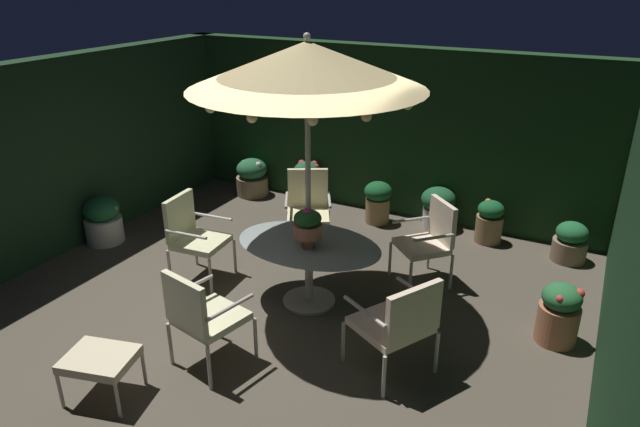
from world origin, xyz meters
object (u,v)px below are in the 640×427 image
patio_chair_east (430,237)px  patio_chair_northeast (399,321)px  patio_umbrella (307,66)px  patio_chair_north (201,313)px  patio_chair_south (193,232)px  ottoman_footrest (100,361)px  potted_plant_back_right (570,242)px  potted_plant_front_corner (307,181)px  potted_plant_back_center (252,177)px  potted_plant_right_far (559,313)px  centerpiece_planter (308,225)px  potted_plant_left_far (438,206)px  potted_plant_left_near (490,221)px  potted_plant_right_near (103,220)px  patio_chair_southeast (308,205)px  potted_plant_back_left (378,201)px  patio_dining_table (309,255)px

patio_chair_east → patio_chair_northeast: bearing=-81.1°
patio_umbrella → patio_chair_north: size_ratio=2.88×
patio_chair_south → ottoman_footrest: patio_chair_south is taller
patio_chair_east → potted_plant_back_right: 2.00m
patio_chair_north → patio_chair_south: 1.76m
potted_plant_front_corner → patio_chair_north: bearing=-74.5°
potted_plant_back_center → potted_plant_right_far: bearing=-22.0°
centerpiece_planter → potted_plant_left_far: bearing=76.9°
centerpiece_planter → potted_plant_back_right: 3.57m
patio_chair_south → potted_plant_back_center: 2.81m
centerpiece_planter → patio_umbrella: bearing=114.2°
potted_plant_right_far → potted_plant_left_near: (-1.11, 2.00, -0.02)m
centerpiece_planter → potted_plant_right_near: 3.33m
patio_umbrella → potted_plant_front_corner: patio_umbrella is taller
patio_chair_southeast → potted_plant_left_far: size_ratio=1.67×
ottoman_footrest → potted_plant_right_far: size_ratio=1.05×
centerpiece_planter → potted_plant_back_right: centerpiece_planter is taller
patio_umbrella → potted_plant_back_left: 3.30m
patio_chair_east → ottoman_footrest: bearing=-120.0°
potted_plant_back_right → patio_chair_east: bearing=-137.2°
potted_plant_right_near → potted_plant_left_far: bearing=33.1°
patio_chair_northeast → patio_chair_southeast: 2.86m
potted_plant_front_corner → potted_plant_back_right: 3.93m
patio_umbrella → potted_plant_back_left: patio_umbrella is taller
potted_plant_left_far → potted_plant_back_left: bearing=-165.5°
potted_plant_back_center → patio_chair_south: bearing=-70.5°
patio_chair_south → potted_plant_left_near: size_ratio=1.74×
patio_chair_north → ottoman_footrest: 0.93m
patio_chair_southeast → potted_plant_left_far: bearing=43.3°
centerpiece_planter → potted_plant_back_left: centerpiece_planter is taller
ottoman_footrest → potted_plant_back_left: size_ratio=1.07×
potted_plant_right_far → potted_plant_front_corner: bearing=152.0°
potted_plant_left_near → potted_plant_back_left: bearing=-176.8°
patio_chair_north → potted_plant_back_center: bearing=118.0°
patio_dining_table → potted_plant_left_far: 2.72m
patio_chair_north → patio_chair_east: patio_chair_north is taller
potted_plant_right_far → potted_plant_back_right: potted_plant_right_far is taller
potted_plant_left_far → centerpiece_planter: bearing=-103.1°
potted_plant_back_left → ottoman_footrest: bearing=-98.6°
potted_plant_right_far → potted_plant_back_center: bearing=158.0°
patio_chair_northeast → patio_chair_east: size_ratio=0.99×
patio_chair_southeast → patio_umbrella: bearing=-61.2°
patio_chair_northeast → potted_plant_front_corner: size_ratio=1.46×
patio_chair_east → ottoman_footrest: (-1.87, -3.25, -0.20)m
centerpiece_planter → patio_chair_southeast: 1.65m
patio_chair_north → potted_plant_front_corner: 4.23m
patio_chair_north → potted_plant_right_far: size_ratio=1.58×
patio_chair_north → potted_plant_right_far: patio_chair_north is taller
patio_umbrella → patio_chair_south: (-1.48, -0.14, -2.00)m
potted_plant_back_center → potted_plant_left_far: 3.09m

